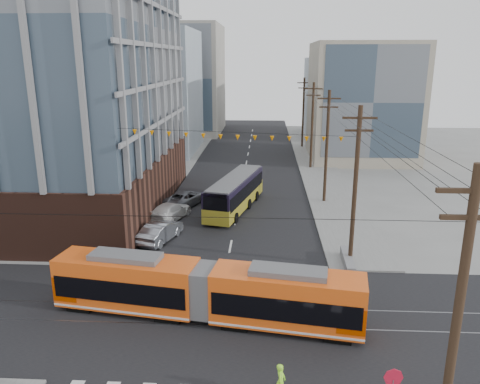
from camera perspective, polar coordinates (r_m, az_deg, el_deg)
The scene contains 14 objects.
ground at distance 23.69m, azimuth -3.81°, elevation -19.75°, with size 160.00×160.00×0.00m, color slate.
bg_bldg_nw_near at distance 73.87m, azimuth -12.51°, elevation 11.85°, with size 18.00×16.00×18.00m, color #8C99A5.
bg_bldg_ne_near at distance 68.67m, azimuth 14.66°, elevation 10.59°, with size 14.00×14.00×16.00m, color gray.
bg_bldg_nw_far at distance 92.65m, azimuth -7.39°, elevation 13.46°, with size 16.00×18.00×20.00m, color gray.
bg_bldg_ne_far at distance 88.71m, azimuth 13.39°, elevation 11.12°, with size 16.00×16.00×14.00m, color #8C99A5.
utility_pole_near at distance 16.61m, azimuth 24.70°, elevation -15.67°, with size 0.30×0.30×11.00m, color black.
utility_pole_far at distance 75.78m, azimuth 7.70°, elevation 9.51°, with size 0.30×0.30×11.00m, color black.
streetcar at distance 26.05m, azimuth -4.35°, elevation -11.95°, with size 17.02×2.39×3.28m, color #EB5414, non-canonical shape.
city_bus at distance 44.15m, azimuth -0.58°, elevation -0.09°, with size 2.47×11.39×3.23m, color black, non-canonical shape.
parked_car_silver at distance 37.21m, azimuth -9.67°, elevation -4.76°, with size 1.68×4.83×1.59m, color gray.
parked_car_white at distance 41.98m, azimuth -8.57°, elevation -2.34°, with size 2.15×5.29×1.54m, color silver.
parked_car_grey at distance 45.86m, azimuth -6.66°, elevation -0.73°, with size 2.44×5.30×1.47m, color slate.
pedestrian at distance 21.19m, azimuth 4.99°, elevation -21.98°, with size 0.59×0.38×1.60m, color #A2FF2D.
jersey_barrier at distance 33.28m, azimuth 12.97°, elevation -8.27°, with size 0.88×3.91×0.78m, color slate.
Camera 1 is at (2.51, -19.08, 13.81)m, focal length 35.00 mm.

